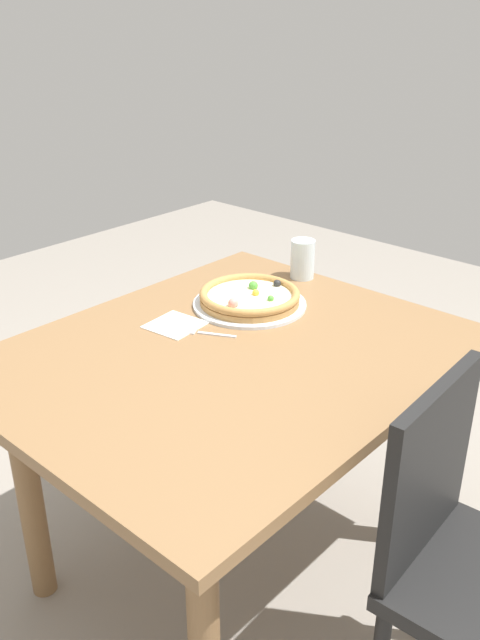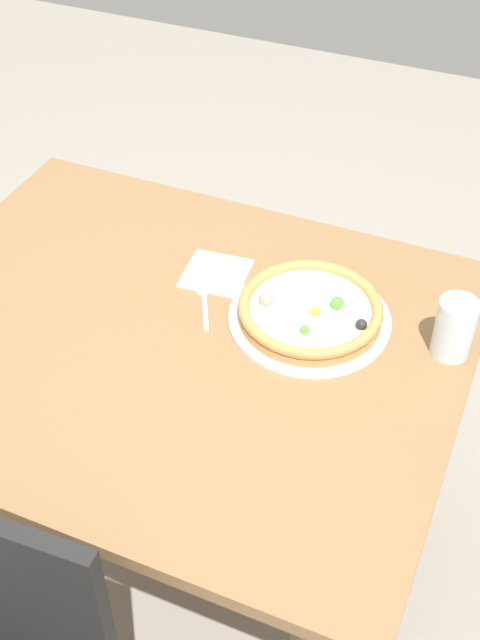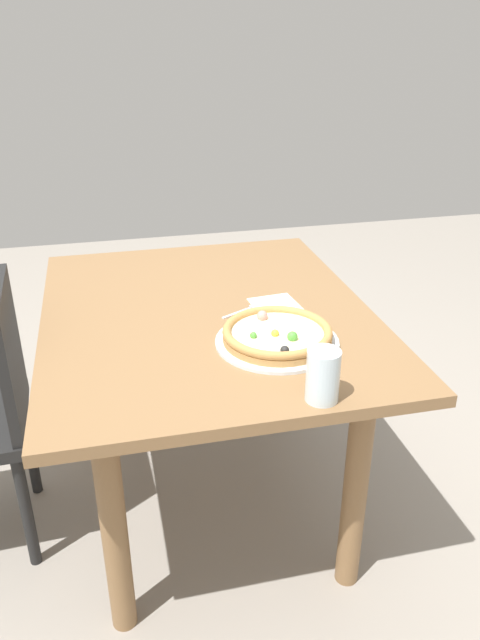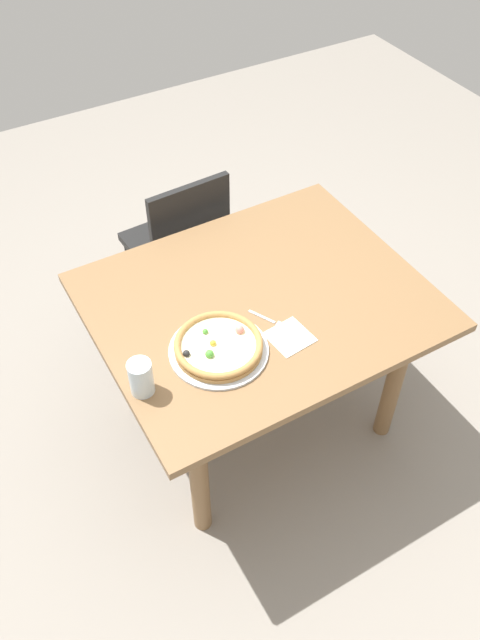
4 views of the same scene
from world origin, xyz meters
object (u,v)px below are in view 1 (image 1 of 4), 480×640
object	(u,v)px
fork	(202,333)
drinking_glass	(303,259)
dining_table	(229,387)
plate	(250,304)
pizza	(250,296)
chair_near	(470,561)
napkin	(175,325)

from	to	relation	value
fork	drinking_glass	distance (m)	0.53
dining_table	fork	distance (m)	0.17
plate	pizza	xyz separation A→B (m)	(0.00, -0.00, 0.03)
chair_near	pizza	xyz separation A→B (m)	(0.26, 0.86, 0.29)
fork	chair_near	bearing A→B (deg)	150.85
pizza	napkin	distance (m)	0.26
plate	drinking_glass	xyz separation A→B (m)	(0.29, 0.02, 0.06)
chair_near	dining_table	bearing A→B (deg)	-92.98
dining_table	plate	world-z (taller)	plate
dining_table	napkin	size ratio (longest dim) A/B	8.63
plate	pizza	bearing A→B (deg)	-67.14
fork	drinking_glass	world-z (taller)	drinking_glass
dining_table	plate	distance (m)	0.32
fork	plate	bearing A→B (deg)	-110.39
plate	pizza	world-z (taller)	pizza
dining_table	pizza	distance (m)	0.33
dining_table	fork	size ratio (longest dim) A/B	7.85
plate	fork	xyz separation A→B (m)	(-0.23, -0.03, -0.00)
napkin	drinking_glass	bearing A→B (deg)	-4.48
chair_near	napkin	distance (m)	0.96
fork	napkin	xyz separation A→B (m)	(-0.01, 0.09, -0.00)
plate	drinking_glass	world-z (taller)	drinking_glass
plate	pizza	distance (m)	0.03
dining_table	chair_near	size ratio (longest dim) A/B	1.38
fork	napkin	size ratio (longest dim) A/B	1.10
chair_near	fork	xyz separation A→B (m)	(0.03, 0.83, 0.26)
plate	napkin	distance (m)	0.25
plate	fork	distance (m)	0.23
drinking_glass	chair_near	bearing A→B (deg)	-121.76
drinking_glass	napkin	world-z (taller)	drinking_glass
fork	pizza	bearing A→B (deg)	-110.43
drinking_glass	dining_table	bearing A→B (deg)	-162.22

